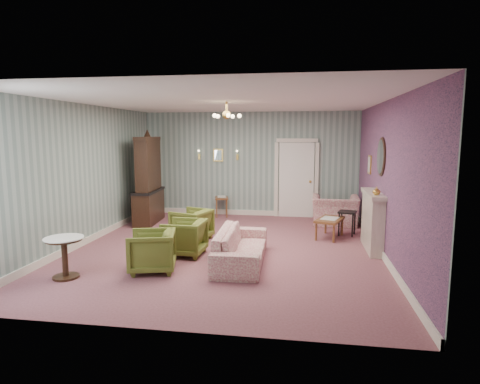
% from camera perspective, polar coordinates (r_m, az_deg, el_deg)
% --- Properties ---
extents(floor, '(7.00, 7.00, 0.00)m').
position_cam_1_polar(floor, '(8.25, -1.82, -7.95)').
color(floor, '#8D525C').
rests_on(floor, ground).
extents(ceiling, '(7.00, 7.00, 0.00)m').
position_cam_1_polar(ceiling, '(7.95, -1.91, 12.58)').
color(ceiling, white).
rests_on(ceiling, ground).
extents(wall_back, '(6.00, 0.00, 6.00)m').
position_cam_1_polar(wall_back, '(11.41, 1.40, 3.92)').
color(wall_back, slate).
rests_on(wall_back, ground).
extents(wall_front, '(6.00, 0.00, 6.00)m').
position_cam_1_polar(wall_front, '(4.61, -9.96, -2.36)').
color(wall_front, slate).
rests_on(wall_front, ground).
extents(wall_left, '(0.00, 7.00, 7.00)m').
position_cam_1_polar(wall_left, '(9.02, -20.96, 2.29)').
color(wall_left, slate).
rests_on(wall_left, ground).
extents(wall_right, '(0.00, 7.00, 7.00)m').
position_cam_1_polar(wall_right, '(7.98, 19.83, 1.66)').
color(wall_right, slate).
rests_on(wall_right, ground).
extents(wall_right_floral, '(0.00, 7.00, 7.00)m').
position_cam_1_polar(wall_right_floral, '(7.98, 19.72, 1.66)').
color(wall_right_floral, '#B35983').
rests_on(wall_right_floral, ground).
extents(door, '(1.12, 0.12, 2.16)m').
position_cam_1_polar(door, '(11.31, 7.91, 1.93)').
color(door, white).
rests_on(door, floor).
extents(olive_chair_a, '(0.85, 0.88, 0.76)m').
position_cam_1_polar(olive_chair_a, '(7.00, -12.28, -7.85)').
color(olive_chair_a, '#5D6623').
rests_on(olive_chair_a, floor).
extents(olive_chair_b, '(0.71, 0.75, 0.75)m').
position_cam_1_polar(olive_chair_b, '(7.80, -7.81, -6.10)').
color(olive_chair_b, '#5D6623').
rests_on(olive_chair_b, floor).
extents(olive_chair_c, '(0.88, 0.91, 0.75)m').
position_cam_1_polar(olive_chair_c, '(8.88, -6.82, -4.35)').
color(olive_chair_c, '#5D6623').
rests_on(olive_chair_c, floor).
extents(sofa_chintz, '(0.67, 2.07, 0.80)m').
position_cam_1_polar(sofa_chintz, '(7.28, 0.15, -6.83)').
color(sofa_chintz, '#9F4055').
rests_on(sofa_chintz, floor).
extents(wingback_chair, '(1.16, 0.78, 0.99)m').
position_cam_1_polar(wingback_chair, '(10.53, 13.22, -1.87)').
color(wingback_chair, '#9F4055').
rests_on(wingback_chair, floor).
extents(dresser, '(0.59, 1.45, 2.36)m').
position_cam_1_polar(dresser, '(10.70, -12.80, 1.98)').
color(dresser, black).
rests_on(dresser, floor).
extents(fireplace, '(0.30, 1.40, 1.16)m').
position_cam_1_polar(fireplace, '(8.48, 18.11, -3.87)').
color(fireplace, beige).
rests_on(fireplace, floor).
extents(mantel_vase, '(0.15, 0.15, 0.15)m').
position_cam_1_polar(mantel_vase, '(7.98, 18.63, 0.14)').
color(mantel_vase, gold).
rests_on(mantel_vase, fireplace).
extents(oval_mirror, '(0.04, 0.76, 0.84)m').
position_cam_1_polar(oval_mirror, '(8.33, 19.17, 4.70)').
color(oval_mirror, white).
rests_on(oval_mirror, wall_right).
extents(framed_print, '(0.04, 0.34, 0.42)m').
position_cam_1_polar(framed_print, '(9.68, 17.75, 3.69)').
color(framed_print, gold).
rests_on(framed_print, wall_right).
extents(coffee_table, '(0.73, 0.97, 0.44)m').
position_cam_1_polar(coffee_table, '(9.24, 12.46, -4.97)').
color(coffee_table, brown).
rests_on(coffee_table, floor).
extents(side_table_black, '(0.46, 0.46, 0.56)m').
position_cam_1_polar(side_table_black, '(9.54, 14.78, -4.27)').
color(side_table_black, black).
rests_on(side_table_black, floor).
extents(pedestal_table, '(0.79, 0.79, 0.67)m').
position_cam_1_polar(pedestal_table, '(7.10, -23.38, -8.46)').
color(pedestal_table, black).
rests_on(pedestal_table, floor).
extents(nesting_table, '(0.45, 0.53, 0.60)m').
position_cam_1_polar(nesting_table, '(11.33, -2.61, -1.98)').
color(nesting_table, brown).
rests_on(nesting_table, floor).
extents(gilt_mirror_back, '(0.28, 0.06, 0.36)m').
position_cam_1_polar(gilt_mirror_back, '(11.51, -3.09, 5.19)').
color(gilt_mirror_back, gold).
rests_on(gilt_mirror_back, wall_back).
extents(sconce_left, '(0.16, 0.12, 0.30)m').
position_cam_1_polar(sconce_left, '(11.62, -5.77, 5.19)').
color(sconce_left, gold).
rests_on(sconce_left, wall_back).
extents(sconce_right, '(0.16, 0.12, 0.30)m').
position_cam_1_polar(sconce_right, '(11.39, -0.39, 5.18)').
color(sconce_right, gold).
rests_on(sconce_right, wall_back).
extents(chandelier, '(0.56, 0.56, 0.36)m').
position_cam_1_polar(chandelier, '(7.93, -1.90, 10.63)').
color(chandelier, gold).
rests_on(chandelier, ceiling).
extents(burgundy_cushion, '(0.41, 0.28, 0.39)m').
position_cam_1_polar(burgundy_cushion, '(10.38, 13.00, -2.09)').
color(burgundy_cushion, maroon).
rests_on(burgundy_cushion, wingback_chair).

